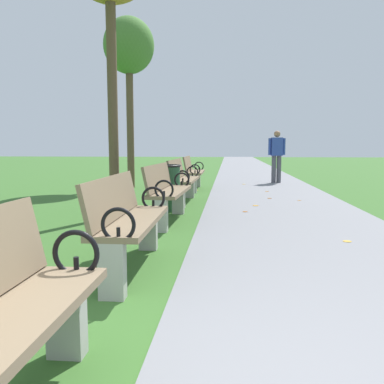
{
  "coord_description": "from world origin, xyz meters",
  "views": [
    {
      "loc": [
        0.45,
        -1.34,
        1.19
      ],
      "look_at": [
        -0.05,
        4.06,
        0.55
      ],
      "focal_mm": 37.27,
      "sensor_mm": 36.0,
      "label": 1
    }
  ],
  "objects_px": {
    "park_bench_4": "(183,179)",
    "tree_3": "(129,49)",
    "park_bench_3": "(167,191)",
    "pedestrian_walking": "(277,154)",
    "park_bench_5": "(193,172)",
    "trash_bin": "(168,187)",
    "park_bench_2": "(128,220)"
  },
  "relations": [
    {
      "from": "park_bench_4",
      "to": "park_bench_3",
      "type": "bearing_deg",
      "value": -90.0
    },
    {
      "from": "tree_3",
      "to": "park_bench_4",
      "type": "bearing_deg",
      "value": -57.64
    },
    {
      "from": "park_bench_3",
      "to": "park_bench_4",
      "type": "xyz_separation_m",
      "value": [
        -0.0,
        2.14,
        0.0
      ]
    },
    {
      "from": "tree_3",
      "to": "pedestrian_walking",
      "type": "distance_m",
      "value": 5.37
    },
    {
      "from": "park_bench_4",
      "to": "park_bench_5",
      "type": "bearing_deg",
      "value": 90.0
    },
    {
      "from": "pedestrian_walking",
      "to": "trash_bin",
      "type": "relative_size",
      "value": 1.93
    },
    {
      "from": "park_bench_3",
      "to": "park_bench_5",
      "type": "bearing_deg",
      "value": 90.0
    },
    {
      "from": "park_bench_5",
      "to": "park_bench_4",
      "type": "bearing_deg",
      "value": -90.0
    },
    {
      "from": "pedestrian_walking",
      "to": "trash_bin",
      "type": "height_order",
      "value": "pedestrian_walking"
    },
    {
      "from": "park_bench_3",
      "to": "trash_bin",
      "type": "bearing_deg",
      "value": 97.78
    },
    {
      "from": "trash_bin",
      "to": "park_bench_2",
      "type": "bearing_deg",
      "value": -87.59
    },
    {
      "from": "park_bench_3",
      "to": "tree_3",
      "type": "relative_size",
      "value": 0.35
    },
    {
      "from": "pedestrian_walking",
      "to": "trash_bin",
      "type": "xyz_separation_m",
      "value": [
        -2.59,
        -5.52,
        -0.5
      ]
    },
    {
      "from": "park_bench_4",
      "to": "tree_3",
      "type": "height_order",
      "value": "tree_3"
    },
    {
      "from": "park_bench_2",
      "to": "park_bench_4",
      "type": "distance_m",
      "value": 4.55
    },
    {
      "from": "park_bench_3",
      "to": "tree_3",
      "type": "distance_m",
      "value": 6.25
    },
    {
      "from": "pedestrian_walking",
      "to": "park_bench_4",
      "type": "bearing_deg",
      "value": -118.7
    },
    {
      "from": "tree_3",
      "to": "pedestrian_walking",
      "type": "height_order",
      "value": "tree_3"
    },
    {
      "from": "park_bench_5",
      "to": "tree_3",
      "type": "distance_m",
      "value": 3.8
    },
    {
      "from": "park_bench_2",
      "to": "park_bench_4",
      "type": "height_order",
      "value": "same"
    },
    {
      "from": "pedestrian_walking",
      "to": "tree_3",
      "type": "bearing_deg",
      "value": -159.05
    },
    {
      "from": "park_bench_4",
      "to": "tree_3",
      "type": "distance_m",
      "value": 4.72
    },
    {
      "from": "pedestrian_walking",
      "to": "park_bench_3",
      "type": "bearing_deg",
      "value": -110.31
    },
    {
      "from": "park_bench_3",
      "to": "park_bench_5",
      "type": "distance_m",
      "value": 4.54
    },
    {
      "from": "park_bench_2",
      "to": "park_bench_3",
      "type": "height_order",
      "value": "same"
    },
    {
      "from": "park_bench_3",
      "to": "pedestrian_walking",
      "type": "distance_m",
      "value": 7.05
    },
    {
      "from": "tree_3",
      "to": "trash_bin",
      "type": "xyz_separation_m",
      "value": [
        1.65,
        -3.9,
        -3.38
      ]
    },
    {
      "from": "park_bench_2",
      "to": "trash_bin",
      "type": "height_order",
      "value": "park_bench_2"
    },
    {
      "from": "park_bench_3",
      "to": "park_bench_5",
      "type": "height_order",
      "value": "same"
    },
    {
      "from": "park_bench_5",
      "to": "pedestrian_walking",
      "type": "distance_m",
      "value": 3.23
    },
    {
      "from": "park_bench_3",
      "to": "tree_3",
      "type": "height_order",
      "value": "tree_3"
    },
    {
      "from": "park_bench_5",
      "to": "pedestrian_walking",
      "type": "height_order",
      "value": "pedestrian_walking"
    }
  ]
}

